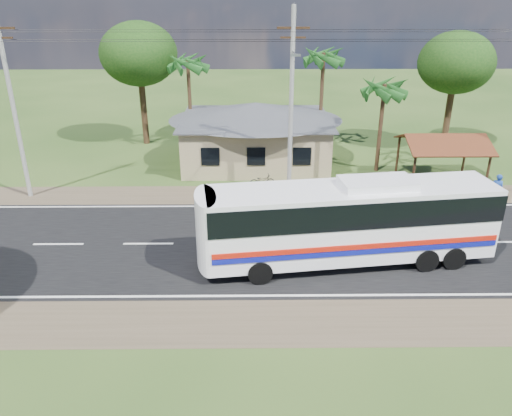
{
  "coord_description": "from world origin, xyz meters",
  "views": [
    {
      "loc": [
        0.68,
        -22.22,
        11.69
      ],
      "look_at": [
        0.91,
        1.0,
        1.51
      ],
      "focal_mm": 35.0,
      "sensor_mm": 36.0,
      "label": 1
    }
  ],
  "objects_px": {
    "person": "(497,189)",
    "waiting_shed": "(444,143)",
    "coach_bus": "(351,217)",
    "motorcycle": "(262,181)"
  },
  "relations": [
    {
      "from": "waiting_shed",
      "to": "person",
      "type": "distance_m",
      "value": 4.54
    },
    {
      "from": "waiting_shed",
      "to": "motorcycle",
      "type": "height_order",
      "value": "waiting_shed"
    },
    {
      "from": "person",
      "to": "waiting_shed",
      "type": "bearing_deg",
      "value": -37.53
    },
    {
      "from": "coach_bus",
      "to": "motorcycle",
      "type": "bearing_deg",
      "value": 103.69
    },
    {
      "from": "coach_bus",
      "to": "motorcycle",
      "type": "height_order",
      "value": "coach_bus"
    },
    {
      "from": "waiting_shed",
      "to": "coach_bus",
      "type": "distance_m",
      "value": 13.01
    },
    {
      "from": "waiting_shed",
      "to": "coach_bus",
      "type": "xyz_separation_m",
      "value": [
        -7.83,
        -10.38,
        -0.41
      ]
    },
    {
      "from": "waiting_shed",
      "to": "motorcycle",
      "type": "bearing_deg",
      "value": -177.01
    },
    {
      "from": "coach_bus",
      "to": "motorcycle",
      "type": "relative_size",
      "value": 8.24
    },
    {
      "from": "coach_bus",
      "to": "person",
      "type": "relative_size",
      "value": 7.08
    }
  ]
}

